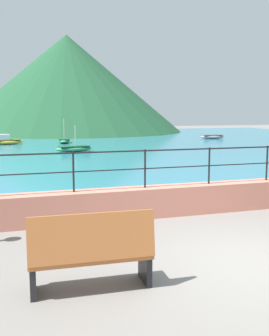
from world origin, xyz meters
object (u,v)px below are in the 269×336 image
(boat_1, at_px, (212,137))
(boat_2, at_px, (64,140))
(boat_3, at_px, (74,148))
(boat_0, at_px, (7,141))
(bench_main, at_px, (92,252))

(boat_1, bearing_deg, boat_2, -176.13)
(boat_2, xyz_separation_m, boat_3, (-0.34, -7.11, -0.00))
(boat_1, xyz_separation_m, boat_3, (-13.86, -8.03, 0.00))
(boat_1, bearing_deg, boat_0, -176.87)
(boat_1, distance_m, boat_2, 13.55)
(bench_main, height_order, boat_2, boat_2)
(bench_main, xyz_separation_m, boat_3, (2.68, 18.71, -0.30))
(bench_main, relative_size, boat_0, 0.71)
(boat_1, xyz_separation_m, boat_2, (-13.52, -0.92, 0.01))
(bench_main, bearing_deg, boat_2, 83.32)
(bench_main, bearing_deg, boat_1, 58.25)
(bench_main, distance_m, boat_1, 31.44)
(bench_main, height_order, boat_3, boat_3)
(boat_3, bearing_deg, bench_main, -98.16)
(boat_2, bearing_deg, boat_3, -92.73)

